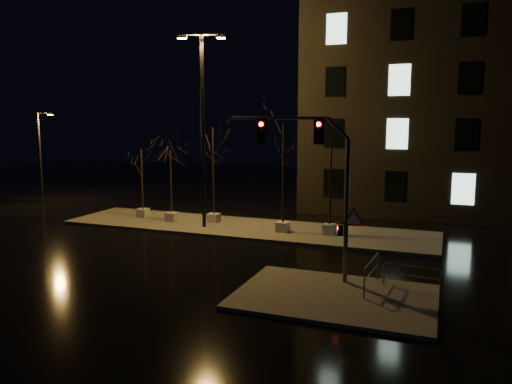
% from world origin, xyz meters
% --- Properties ---
extents(ground, '(90.00, 90.00, 0.00)m').
position_xyz_m(ground, '(0.00, 0.00, 0.00)').
color(ground, black).
rests_on(ground, ground).
extents(median, '(22.00, 5.00, 0.15)m').
position_xyz_m(median, '(0.00, 6.00, 0.07)').
color(median, '#4E4B45').
rests_on(median, ground).
extents(sidewalk_corner, '(7.00, 5.00, 0.15)m').
position_xyz_m(sidewalk_corner, '(7.50, -3.50, 0.07)').
color(sidewalk_corner, '#4E4B45').
rests_on(sidewalk_corner, ground).
extents(building, '(25.00, 12.00, 15.00)m').
position_xyz_m(building, '(14.00, 18.00, 7.50)').
color(building, black).
rests_on(building, ground).
extents(tree_0, '(1.80, 1.80, 4.49)m').
position_xyz_m(tree_0, '(-7.15, 6.37, 3.56)').
color(tree_0, '#BCB9AF').
rests_on(tree_0, median).
extents(tree_1, '(1.80, 1.80, 4.53)m').
position_xyz_m(tree_1, '(-4.72, 5.85, 3.59)').
color(tree_1, '#BCB9AF').
rests_on(tree_1, median).
extents(tree_2, '(1.80, 1.80, 5.93)m').
position_xyz_m(tree_2, '(-2.14, 6.49, 4.65)').
color(tree_2, '#BCB9AF').
rests_on(tree_2, median).
extents(tree_3, '(1.80, 1.80, 6.16)m').
position_xyz_m(tree_3, '(2.59, 5.56, 4.82)').
color(tree_3, '#BCB9AF').
rests_on(tree_3, median).
extents(tree_4, '(1.80, 1.80, 4.88)m').
position_xyz_m(tree_4, '(5.17, 5.88, 3.85)').
color(tree_4, '#BCB9AF').
rests_on(tree_4, median).
extents(traffic_signal_mast, '(5.15, 0.79, 6.34)m').
position_xyz_m(traffic_signal_mast, '(6.52, -2.05, 4.31)').
color(traffic_signal_mast, '#5B5D62').
rests_on(traffic_signal_mast, sidewalk_corner).
extents(streetlight_main, '(2.69, 1.14, 10.97)m').
position_xyz_m(streetlight_main, '(-2.13, 5.17, 6.48)').
color(streetlight_main, black).
rests_on(streetlight_main, median).
extents(streetlight_far, '(1.36, 0.44, 6.95)m').
position_xyz_m(streetlight_far, '(-18.28, 9.40, 3.82)').
color(streetlight_far, black).
rests_on(streetlight_far, ground).
extents(guard_rail_a, '(2.06, 0.32, 0.90)m').
position_xyz_m(guard_rail_a, '(10.00, -1.86, 0.73)').
color(guard_rail_a, '#5B5D62').
rests_on(guard_rail_a, sidewalk_corner).
extents(guard_rail_b, '(0.22, 2.33, 1.11)m').
position_xyz_m(guard_rail_b, '(8.61, -2.36, 0.86)').
color(guard_rail_b, '#5B5D62').
rests_on(guard_rail_b, sidewalk_corner).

